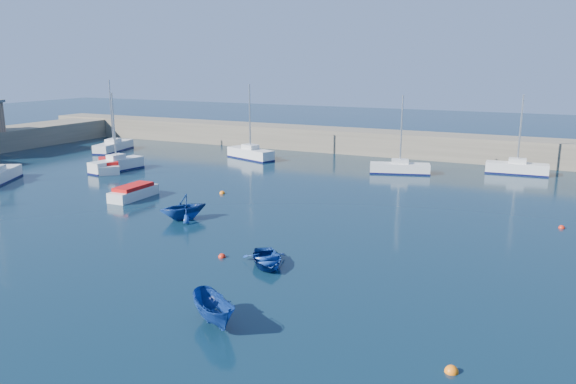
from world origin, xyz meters
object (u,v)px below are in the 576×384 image
at_px(sailboat_3, 117,164).
at_px(dinghy_center, 267,259).
at_px(motorboat_2, 108,165).
at_px(sailboat_5, 250,153).
at_px(dinghy_right, 214,310).
at_px(sailboat_4, 114,146).
at_px(sailboat_7, 517,168).
at_px(motorboat_1, 134,192).
at_px(dinghy_left, 183,207).
at_px(sailboat_6, 400,168).

relative_size(sailboat_3, dinghy_center, 2.33).
bearing_deg(motorboat_2, sailboat_5, 8.24).
bearing_deg(dinghy_right, sailboat_4, 83.93).
bearing_deg(sailboat_4, sailboat_3, -58.63).
bearing_deg(dinghy_right, dinghy_center, 47.27).
relative_size(sailboat_7, dinghy_right, 2.33).
height_order(sailboat_3, motorboat_2, sailboat_3).
distance_m(sailboat_5, motorboat_1, 19.73).
distance_m(dinghy_center, dinghy_right, 6.98).
bearing_deg(sailboat_3, dinghy_left, -26.28).
height_order(dinghy_center, dinghy_right, dinghy_right).
bearing_deg(dinghy_left, dinghy_center, 2.44).
xyz_separation_m(sailboat_7, dinghy_center, (-9.64, -31.79, -0.26)).
bearing_deg(sailboat_6, sailboat_5, 70.30).
bearing_deg(sailboat_3, sailboat_4, 142.73).
distance_m(sailboat_5, dinghy_center, 32.92).
distance_m(sailboat_7, dinghy_right, 39.54).
bearing_deg(sailboat_6, motorboat_1, 123.30).
relative_size(motorboat_2, dinghy_left, 1.59).
relative_size(sailboat_5, sailboat_7, 1.08).
xyz_separation_m(sailboat_3, dinghy_center, (25.30, -16.56, -0.30)).
distance_m(motorboat_1, motorboat_2, 12.64).
relative_size(motorboat_2, dinghy_center, 1.59).
height_order(motorboat_2, dinghy_center, motorboat_2).
xyz_separation_m(sailboat_4, sailboat_6, (34.09, 1.31, -0.04)).
xyz_separation_m(sailboat_4, dinghy_center, (34.41, -25.95, -0.24)).
xyz_separation_m(sailboat_3, motorboat_1, (9.16, -8.10, -0.14)).
xyz_separation_m(sailboat_3, sailboat_6, (24.98, 10.71, -0.10)).
height_order(dinghy_center, dinghy_left, dinghy_left).
bearing_deg(motorboat_2, sailboat_4, 86.20).
distance_m(motorboat_2, dinghy_center, 30.74).
height_order(motorboat_1, motorboat_2, motorboat_2).
xyz_separation_m(sailboat_3, sailboat_5, (8.25, 11.60, -0.01)).
xyz_separation_m(dinghy_center, dinghy_left, (-9.10, 5.25, 0.51)).
distance_m(sailboat_6, sailboat_7, 10.94).
xyz_separation_m(sailboat_6, motorboat_2, (-25.75, -10.99, -0.02)).
distance_m(motorboat_1, dinghy_right, 23.22).
distance_m(sailboat_5, motorboat_2, 14.92).
bearing_deg(motorboat_2, dinghy_center, -76.53).
xyz_separation_m(sailboat_4, dinghy_left, (25.31, -20.70, 0.27)).
bearing_deg(dinghy_left, motorboat_1, -172.01).
height_order(sailboat_6, dinghy_center, sailboat_6).
bearing_deg(dinghy_left, sailboat_6, 100.69).
bearing_deg(sailboat_6, motorboat_2, 96.48).
distance_m(sailboat_5, dinghy_right, 39.54).
height_order(sailboat_6, motorboat_2, sailboat_6).
distance_m(sailboat_3, sailboat_4, 13.08).
bearing_deg(sailboat_7, motorboat_2, 110.09).
height_order(sailboat_5, motorboat_1, sailboat_5).
bearing_deg(sailboat_6, dinghy_left, 141.63).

